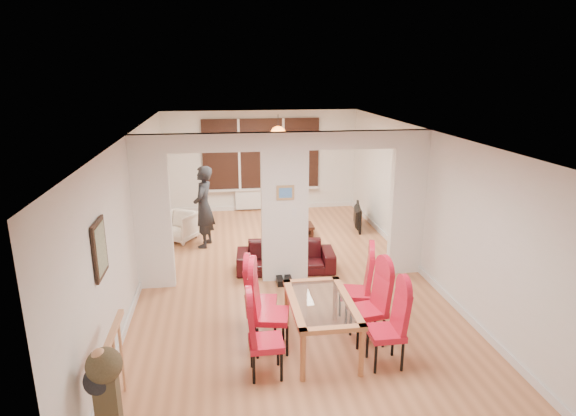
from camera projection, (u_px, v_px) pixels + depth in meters
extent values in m
cube|color=#BE784C|center=(285.00, 278.00, 8.57)|extent=(5.00, 9.00, 0.01)
cube|color=white|center=(285.00, 208.00, 8.22)|extent=(5.00, 0.18, 2.60)
cube|color=black|center=(261.00, 154.00, 12.38)|extent=(3.00, 0.08, 1.80)
cube|color=white|center=(262.00, 199.00, 12.68)|extent=(1.40, 0.08, 0.50)
sphere|color=orange|center=(278.00, 134.00, 11.16)|extent=(0.36, 0.36, 0.36)
cube|color=gray|center=(100.00, 249.00, 5.51)|extent=(0.04, 0.52, 0.67)
cube|color=#4C8CD8|center=(285.00, 193.00, 8.04)|extent=(0.30, 0.03, 0.25)
imported|color=black|center=(286.00, 257.00, 8.86)|extent=(1.84, 0.83, 0.52)
imported|color=#F1DFCC|center=(179.00, 226.00, 10.42)|extent=(0.93, 0.93, 0.63)
imported|color=black|center=(204.00, 207.00, 9.93)|extent=(0.71, 0.55, 1.71)
imported|color=black|center=(354.00, 217.00, 11.23)|extent=(0.97, 0.32, 0.55)
cylinder|color=#143F19|center=(297.00, 218.00, 10.76)|extent=(0.07, 0.07, 0.30)
imported|color=#351A12|center=(290.00, 225.00, 10.68)|extent=(0.24, 0.24, 0.06)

